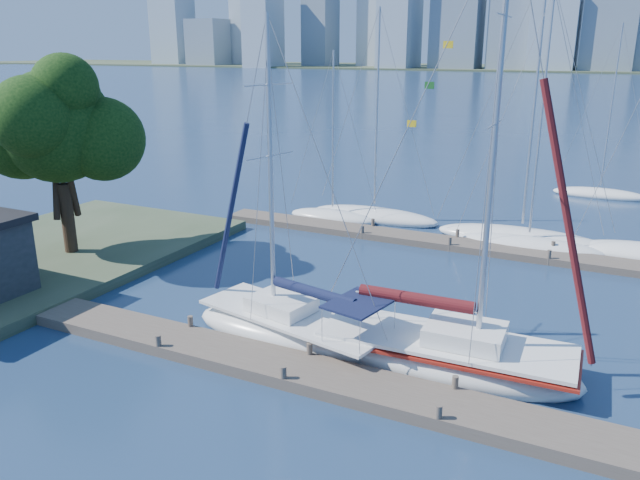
% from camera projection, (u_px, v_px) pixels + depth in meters
% --- Properties ---
extents(ground, '(700.00, 700.00, 0.00)m').
position_uv_depth(ground, '(297.00, 376.00, 20.52)').
color(ground, '#172C4A').
rests_on(ground, ground).
extents(near_dock, '(26.00, 2.00, 0.40)m').
position_uv_depth(near_dock, '(297.00, 371.00, 20.46)').
color(near_dock, brown).
rests_on(near_dock, ground).
extents(far_dock, '(30.00, 1.80, 0.36)m').
position_uv_depth(far_dock, '(472.00, 246.00, 33.32)').
color(far_dock, brown).
rests_on(far_dock, ground).
extents(shore, '(12.00, 22.00, 0.50)m').
position_uv_depth(shore, '(18.00, 265.00, 30.20)').
color(shore, '#38472D').
rests_on(shore, ground).
extents(far_shore, '(800.00, 100.00, 1.50)m').
position_uv_depth(far_shore, '(618.00, 70.00, 294.59)').
color(far_shore, '#38472D').
rests_on(far_shore, ground).
extents(tree, '(7.53, 6.88, 10.16)m').
position_uv_depth(tree, '(56.00, 124.00, 29.57)').
color(tree, black).
rests_on(tree, ground).
extents(sailboat_navy, '(8.48, 4.23, 12.04)m').
position_uv_depth(sailboat_navy, '(293.00, 315.00, 22.93)').
color(sailboat_navy, white).
rests_on(sailboat_navy, ground).
extents(sailboat_maroon, '(9.11, 3.28, 14.72)m').
position_uv_depth(sailboat_maroon, '(446.00, 337.00, 20.77)').
color(sailboat_maroon, white).
rests_on(sailboat_maroon, ground).
extents(bg_boat_0, '(5.82, 2.15, 10.52)m').
position_uv_depth(bg_boat_0, '(333.00, 217.00, 39.00)').
color(bg_boat_0, white).
rests_on(bg_boat_0, ground).
extents(bg_boat_1, '(8.58, 3.92, 12.94)m').
position_uv_depth(bg_boat_1, '(374.00, 216.00, 39.06)').
color(bg_boat_1, white).
rests_on(bg_boat_1, ground).
extents(bg_boat_2, '(9.59, 3.79, 14.85)m').
position_uv_depth(bg_boat_2, '(521.00, 238.00, 34.44)').
color(bg_boat_2, white).
rests_on(bg_boat_2, ground).
extents(bg_boat_3, '(7.96, 4.87, 13.33)m').
position_uv_depth(bg_boat_3, '(528.00, 245.00, 33.35)').
color(bg_boat_3, white).
rests_on(bg_boat_3, ground).
extents(bg_boat_7, '(6.66, 3.11, 12.25)m').
position_uv_depth(bg_boat_7, '(600.00, 194.00, 45.04)').
color(bg_boat_7, white).
rests_on(bg_boat_7, ground).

